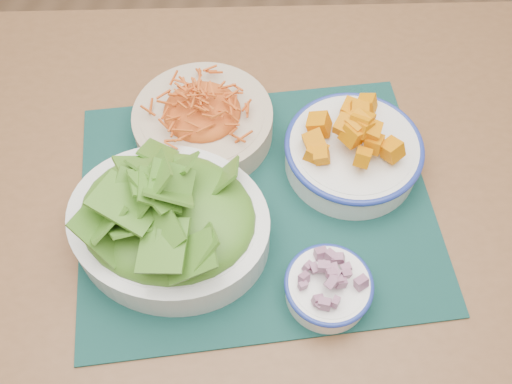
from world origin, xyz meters
TOP-DOWN VIEW (x-y plane):
  - table at (-0.17, 0.20)m, footprint 1.31×1.04m
  - placemat at (-0.13, 0.15)m, footprint 0.64×0.59m
  - carrot_bowl at (-0.24, 0.26)m, footprint 0.24×0.24m
  - squash_bowl at (0.00, 0.25)m, footprint 0.22×0.22m
  - lettuce_bowl at (-0.23, 0.06)m, footprint 0.30×0.25m
  - onion_bowl at (0.00, 0.03)m, footprint 0.13×0.13m

SIDE VIEW (x-z plane):
  - table at x=-0.17m, z-range 0.27..1.02m
  - placemat at x=-0.13m, z-range 0.75..0.75m
  - onion_bowl at x=0.00m, z-range 0.75..0.82m
  - carrot_bowl at x=-0.24m, z-range 0.75..0.84m
  - squash_bowl at x=0.00m, z-range 0.75..0.86m
  - lettuce_bowl at x=-0.23m, z-range 0.75..0.88m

